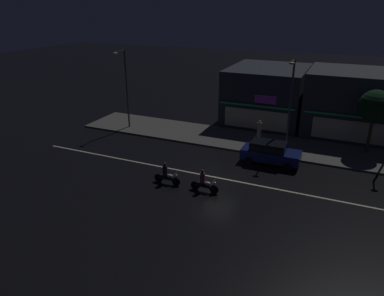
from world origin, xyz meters
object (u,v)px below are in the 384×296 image
object	(u,v)px
streetlamp_west	(125,83)
motorcycle_following	(204,182)
streetlamp_mid	(290,98)
parked_car_near_kerb	(270,152)
motorcycle_lead	(166,175)
traffic_cone	(264,157)
pedestrian_on_sidewalk	(259,132)

from	to	relation	value
streetlamp_west	motorcycle_following	world-z (taller)	streetlamp_west
streetlamp_mid	parked_car_near_kerb	bearing A→B (deg)	-102.20
streetlamp_west	parked_car_near_kerb	size ratio (longest dim) A/B	1.68
streetlamp_west	motorcycle_following	size ratio (longest dim) A/B	3.81
motorcycle_lead	streetlamp_mid	bearing A→B (deg)	-120.82
traffic_cone	motorcycle_following	bearing A→B (deg)	-110.47
streetlamp_west	parked_car_near_kerb	bearing A→B (deg)	-9.99
motorcycle_lead	streetlamp_west	bearing A→B (deg)	-41.05
parked_car_near_kerb	streetlamp_west	bearing A→B (deg)	-9.99
streetlamp_west	traffic_cone	size ratio (longest dim) A/B	13.16
motorcycle_lead	traffic_cone	size ratio (longest dim) A/B	3.45
parked_car_near_kerb	motorcycle_following	size ratio (longest dim) A/B	2.26
pedestrian_on_sidewalk	motorcycle_following	bearing A→B (deg)	-39.21
streetlamp_mid	traffic_cone	world-z (taller)	streetlamp_mid
streetlamp_west	traffic_cone	world-z (taller)	streetlamp_west
streetlamp_mid	motorcycle_lead	world-z (taller)	streetlamp_mid
pedestrian_on_sidewalk	motorcycle_following	size ratio (longest dim) A/B	1.02
streetlamp_mid	pedestrian_on_sidewalk	xyz separation A→B (m)	(-2.41, 0.76, -3.38)
pedestrian_on_sidewalk	streetlamp_west	bearing A→B (deg)	-117.12
motorcycle_following	traffic_cone	size ratio (longest dim) A/B	3.45
streetlamp_west	pedestrian_on_sidewalk	size ratio (longest dim) A/B	3.75
pedestrian_on_sidewalk	motorcycle_lead	size ratio (longest dim) A/B	1.02
streetlamp_mid	parked_car_near_kerb	xyz separation A→B (m)	(-0.64, -2.94, -3.55)
pedestrian_on_sidewalk	traffic_cone	size ratio (longest dim) A/B	3.51
parked_car_near_kerb	motorcycle_following	world-z (taller)	parked_car_near_kerb
parked_car_near_kerb	pedestrian_on_sidewalk	bearing A→B (deg)	-64.34
pedestrian_on_sidewalk	parked_car_near_kerb	size ratio (longest dim) A/B	0.45
streetlamp_west	motorcycle_lead	distance (m)	12.72
streetlamp_west	parked_car_near_kerb	distance (m)	14.84
traffic_cone	pedestrian_on_sidewalk	bearing A→B (deg)	111.51
streetlamp_west	motorcycle_following	bearing A→B (deg)	-37.16
motorcycle_following	traffic_cone	distance (m)	6.92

